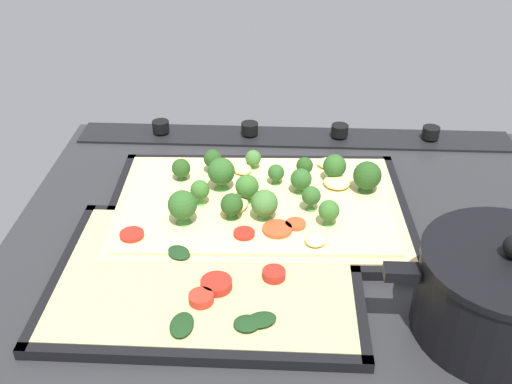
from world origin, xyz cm
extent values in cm
cube|color=#28282B|center=(0.00, 0.00, -1.50)|extent=(74.43, 62.63, 3.00)
cube|color=black|center=(0.00, -27.81, 0.40)|extent=(71.45, 7.00, 0.80)
cylinder|color=black|center=(-22.33, -27.81, 1.70)|extent=(2.80, 2.80, 1.80)
cylinder|color=black|center=(-7.44, -27.81, 1.70)|extent=(2.80, 2.80, 1.80)
cylinder|color=black|center=(7.44, -27.81, 1.70)|extent=(2.80, 2.80, 1.80)
cylinder|color=black|center=(22.33, -27.81, 1.70)|extent=(2.80, 2.80, 1.80)
cube|color=black|center=(5.00, -5.41, 0.25)|extent=(41.41, 29.17, 0.50)
cube|color=black|center=(5.46, -18.69, 0.65)|extent=(40.49, 2.60, 1.30)
cube|color=black|center=(4.54, 7.88, 0.65)|extent=(40.49, 2.60, 1.30)
cube|color=black|center=(-14.62, -6.09, 0.65)|extent=(2.16, 27.80, 1.30)
cube|color=black|center=(24.63, -4.72, 0.65)|extent=(2.16, 27.80, 1.30)
cube|color=#D3B77F|center=(5.00, -5.41, 1.00)|extent=(38.93, 26.69, 1.00)
cube|color=#EFDB8C|center=(5.00, -5.41, 1.70)|extent=(35.80, 24.04, 0.40)
cone|color=#4D8B3F|center=(-0.72, -7.98, 2.41)|extent=(1.60, 1.60, 1.02)
sphere|color=#2D5B23|center=(-0.72, -7.98, 4.02)|extent=(2.91, 2.91, 2.91)
cone|color=#4D8B3F|center=(10.19, -8.40, 2.58)|extent=(2.07, 2.07, 1.36)
sphere|color=#2D5B23|center=(10.19, -8.40, 4.67)|extent=(3.76, 3.76, 3.76)
cone|color=#4D8B3F|center=(-5.48, -11.50, 2.43)|extent=(1.80, 1.80, 1.06)
sphere|color=#2D5B23|center=(-5.48, -11.50, 4.19)|extent=(3.28, 3.28, 3.28)
cone|color=#5B9F46|center=(6.46, -5.36, 2.49)|extent=(1.73, 1.73, 1.19)
sphere|color=#386B28|center=(6.46, -5.36, 4.27)|extent=(3.14, 3.14, 3.14)
cone|color=#4D8B3F|center=(14.26, -0.15, 2.56)|extent=(2.04, 2.04, 1.32)
sphere|color=#2D5B23|center=(14.26, -0.15, 4.61)|extent=(3.71, 3.71, 3.71)
cone|color=#427635|center=(-1.29, -12.12, 2.40)|extent=(1.32, 1.32, 1.00)
sphere|color=#264C1C|center=(-1.29, -12.12, 3.80)|extent=(2.40, 2.40, 2.40)
cone|color=#68AD54|center=(4.01, -1.52, 2.40)|extent=(1.91, 1.91, 0.99)
sphere|color=#427533|center=(4.01, -1.52, 4.19)|extent=(3.47, 3.47, 3.47)
cone|color=#427635|center=(16.11, -10.60, 2.33)|extent=(1.46, 1.46, 0.86)
sphere|color=#264C1C|center=(16.11, -10.60, 3.76)|extent=(2.65, 2.65, 2.65)
cone|color=#5B9F46|center=(12.64, -4.45, 2.52)|extent=(1.41, 1.41, 1.25)
sphere|color=#386B28|center=(12.64, -4.45, 4.11)|extent=(2.57, 2.57, 2.57)
cone|color=#4D8B3F|center=(2.72, -10.12, 2.36)|extent=(1.28, 1.28, 0.92)
sphere|color=#2D5B23|center=(2.72, -10.12, 3.69)|extent=(2.32, 2.32, 2.32)
cone|color=#5B9F46|center=(-4.12, -0.52, 2.45)|extent=(1.47, 1.47, 1.11)
sphere|color=#386B28|center=(-4.12, -0.52, 4.01)|extent=(2.68, 2.68, 2.68)
cone|color=#68AD54|center=(6.14, -14.32, 2.32)|extent=(1.27, 1.27, 0.83)
sphere|color=#427533|center=(6.14, -14.32, 3.60)|extent=(2.31, 2.31, 2.31)
cone|color=#4D8B3F|center=(-1.99, -3.75, 2.51)|extent=(1.38, 1.38, 1.22)
sphere|color=#2D5B23|center=(-1.99, -3.75, 4.07)|extent=(2.51, 2.51, 2.51)
cone|color=#427635|center=(-9.73, -8.83, 2.40)|extent=(2.13, 2.13, 1.01)
sphere|color=#264C1C|center=(-9.73, -8.83, 4.36)|extent=(3.88, 3.88, 3.88)
cone|color=#427635|center=(11.87, -12.84, 2.53)|extent=(1.45, 1.45, 1.26)
sphere|color=#264C1C|center=(11.87, -12.84, 4.15)|extent=(2.63, 2.63, 2.63)
cone|color=#427635|center=(8.16, -1.29, 2.40)|extent=(1.60, 1.60, 1.00)
sphere|color=#264C1C|center=(8.16, -1.29, 4.00)|extent=(2.92, 2.92, 2.92)
ellipsoid|color=#EFDB8C|center=(7.73, -13.29, 2.41)|extent=(3.91, 4.25, 1.19)
ellipsoid|color=#EFDB8C|center=(-5.83, -9.99, 2.47)|extent=(5.10, 5.12, 1.32)
ellipsoid|color=#EFDB8C|center=(-5.16, -15.32, 2.46)|extent=(3.82, 3.06, 1.31)
ellipsoid|color=#EFDB8C|center=(-2.47, 3.33, 2.38)|extent=(3.57, 3.91, 1.13)
ellipsoid|color=#EFDB8C|center=(7.95, -3.23, 2.53)|extent=(4.87, 5.14, 1.47)
cube|color=black|center=(10.24, 8.81, 0.25)|extent=(35.62, 26.24, 0.50)
cube|color=black|center=(10.25, -3.69, 0.65)|extent=(35.59, 1.24, 1.30)
cube|color=black|center=(10.22, 21.32, 0.65)|extent=(35.59, 1.24, 1.30)
cube|color=black|center=(-6.96, 8.79, 0.65)|extent=(1.23, 26.21, 1.30)
cube|color=black|center=(27.43, 8.83, 0.65)|extent=(1.23, 26.21, 1.30)
cube|color=tan|center=(10.24, 8.81, 0.95)|extent=(33.22, 23.84, 0.90)
cylinder|color=#B22319|center=(6.38, 2.33, 1.90)|extent=(2.67, 2.67, 1.00)
cylinder|color=#B22319|center=(8.85, 11.66, 1.90)|extent=(3.55, 3.55, 1.00)
cylinder|color=#D14723|center=(-0.49, 0.00, 1.90)|extent=(2.61, 2.61, 1.00)
cylinder|color=#D14723|center=(2.29, 1.21, 1.90)|extent=(3.75, 3.75, 1.00)
cylinder|color=#B22319|center=(2.50, 9.63, 1.90)|extent=(2.67, 2.67, 1.00)
cylinder|color=red|center=(10.25, 14.03, 1.90)|extent=(2.74, 2.74, 1.00)
cylinder|color=#B22319|center=(20.19, 3.26, 1.90)|extent=(3.04, 3.04, 1.00)
ellipsoid|color=#193819|center=(11.76, 18.00, 1.80)|extent=(2.57, 3.80, 0.60)
ellipsoid|color=#193819|center=(13.94, 6.06, 1.80)|extent=(3.98, 3.92, 0.60)
ellipsoid|color=#193819|center=(5.11, 17.48, 1.80)|extent=(2.80, 2.64, 0.60)
ellipsoid|color=#193819|center=(3.64, 16.87, 1.80)|extent=(3.94, 3.43, 0.60)
cylinder|color=black|center=(-20.80, 15.20, 4.47)|extent=(17.25, 17.25, 8.94)
cylinder|color=black|center=(-20.80, 15.20, 9.34)|extent=(17.59, 17.59, 0.80)
cube|color=black|center=(-10.38, 15.20, 7.33)|extent=(3.60, 2.00, 1.20)
camera|label=1|loc=(1.88, 63.22, 46.76)|focal=42.84mm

